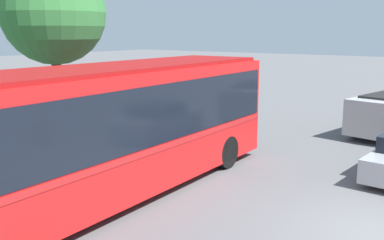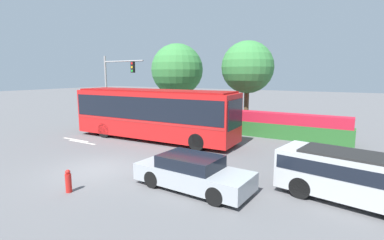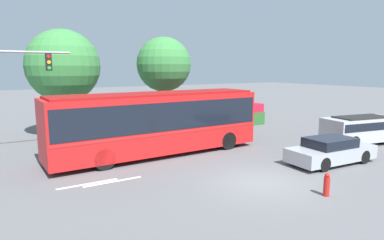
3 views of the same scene
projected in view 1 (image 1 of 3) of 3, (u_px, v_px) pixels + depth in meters
ground_plane at (383, 239)px, 9.02m from camera, size 140.00×140.00×0.00m
city_bus at (107, 125)px, 10.93m from camera, size 11.43×2.93×3.29m
flowering_hedge at (145, 110)px, 18.98m from camera, size 10.20×1.03×1.71m
street_tree_centre at (53, 13)px, 17.47m from camera, size 4.07×4.07×6.88m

